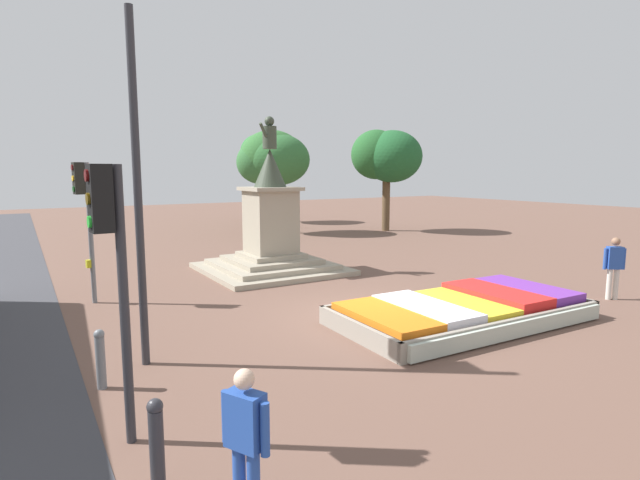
{
  "coord_description": "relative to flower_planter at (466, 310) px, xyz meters",
  "views": [
    {
      "loc": [
        -6.97,
        -9.29,
        3.41
      ],
      "look_at": [
        0.15,
        2.51,
        1.52
      ],
      "focal_mm": 28.0,
      "sensor_mm": 36.0,
      "label": 1
    }
  ],
  "objects": [
    {
      "name": "ground_plane",
      "position": [
        -1.65,
        1.49,
        -0.26
      ],
      "size": [
        87.45,
        87.45,
        0.0
      ],
      "primitive_type": "plane",
      "color": "brown"
    },
    {
      "name": "flower_planter",
      "position": [
        0.0,
        0.0,
        0.0
      ],
      "size": [
        5.97,
        3.14,
        0.59
      ],
      "color": "#38281C",
      "rests_on": "ground_plane"
    },
    {
      "name": "statue_monument",
      "position": [
        -1.31,
        7.57,
        0.97
      ],
      "size": [
        4.43,
        4.43,
        5.23
      ],
      "color": "gray",
      "rests_on": "ground_plane"
    },
    {
      "name": "traffic_light_near_crossing",
      "position": [
        -7.71,
        -1.47,
        2.2
      ],
      "size": [
        0.41,
        0.3,
        3.5
      ],
      "color": "#2D2D33",
      "rests_on": "ground_plane"
    },
    {
      "name": "traffic_light_mid_block",
      "position": [
        -7.2,
        6.14,
        2.25
      ],
      "size": [
        0.42,
        0.31,
        3.64
      ],
      "color": "slate",
      "rests_on": "ground_plane"
    },
    {
      "name": "banner_pole",
      "position": [
        -6.87,
        1.15,
        2.99
      ],
      "size": [
        0.18,
        0.69,
        6.11
      ],
      "color": "#2D2D33",
      "rests_on": "ground_plane"
    },
    {
      "name": "pedestrian_with_handbag",
      "position": [
        -6.92,
        -3.59,
        0.64
      ],
      "size": [
        0.37,
        0.52,
        1.57
      ],
      "color": "#264CA5",
      "rests_on": "ground_plane"
    },
    {
      "name": "pedestrian_near_planter",
      "position": [
        4.85,
        -0.66,
        0.72
      ],
      "size": [
        0.49,
        0.39,
        1.68
      ],
      "color": "beige",
      "rests_on": "ground_plane"
    },
    {
      "name": "kerb_bollard_south",
      "position": [
        -7.55,
        -2.68,
        0.3
      ],
      "size": [
        0.17,
        0.17,
        1.06
      ],
      "color": "#2D2D33",
      "rests_on": "ground_plane"
    },
    {
      "name": "kerb_bollard_mid_a",
      "position": [
        -7.7,
        0.42,
        0.25
      ],
      "size": [
        0.16,
        0.16,
        0.97
      ],
      "color": "slate",
      "rests_on": "ground_plane"
    },
    {
      "name": "park_tree_far_left",
      "position": [
        5.7,
        23.06,
        4.1
      ],
      "size": [
        3.4,
        3.02,
        5.89
      ],
      "color": "#4C3823",
      "rests_on": "ground_plane"
    },
    {
      "name": "park_tree_behind_statue",
      "position": [
        3.45,
        17.28,
        3.82
      ],
      "size": [
        3.95,
        3.54,
        5.67
      ],
      "color": "#4C3823",
      "rests_on": "ground_plane"
    },
    {
      "name": "park_tree_far_right",
      "position": [
        9.36,
        14.77,
        4.02
      ],
      "size": [
        3.78,
        3.7,
        5.77
      ],
      "color": "brown",
      "rests_on": "ground_plane"
    }
  ]
}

